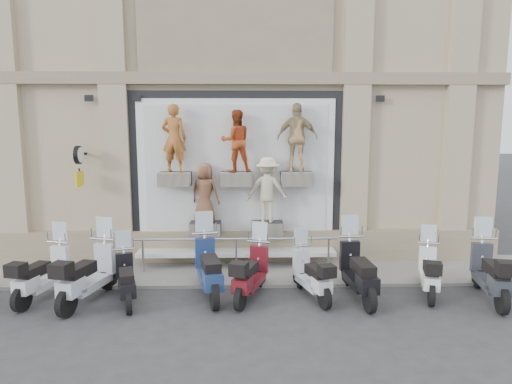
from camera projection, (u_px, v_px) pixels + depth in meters
ground at (235, 306)px, 9.40m from camera, size 90.00×90.00×0.00m
sidewalk at (236, 271)px, 11.47m from camera, size 16.00×2.20×0.08m
building at (238, 55)px, 15.41m from camera, size 14.00×8.60×12.00m
shop_vitrine at (240, 175)px, 11.76m from camera, size 5.60×0.83×4.30m
guard_rail at (236, 256)px, 11.31m from camera, size 5.06×0.10×0.93m
clock_sign_bracket at (79, 161)px, 11.32m from camera, size 0.10×0.80×1.02m
scooter_b at (43, 264)px, 9.68m from camera, size 1.00×1.98×1.55m
scooter_c at (88, 263)px, 9.48m from camera, size 1.13×2.17×1.69m
scooter_d at (126, 270)px, 9.50m from camera, size 1.01×1.82×1.42m
scooter_e at (209, 257)px, 9.83m from camera, size 1.06×2.23×1.74m
scooter_f at (251, 263)px, 9.72m from camera, size 1.15×1.98×1.55m
scooter_g at (311, 266)px, 9.74m from camera, size 1.00×1.83×1.43m
scooter_h at (358, 260)px, 9.70m from camera, size 0.75×2.12×1.69m
scooter_i at (430, 263)px, 9.92m from camera, size 1.01×1.85×1.44m
scooter_j at (491, 262)px, 9.61m from camera, size 0.96×2.13×1.67m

